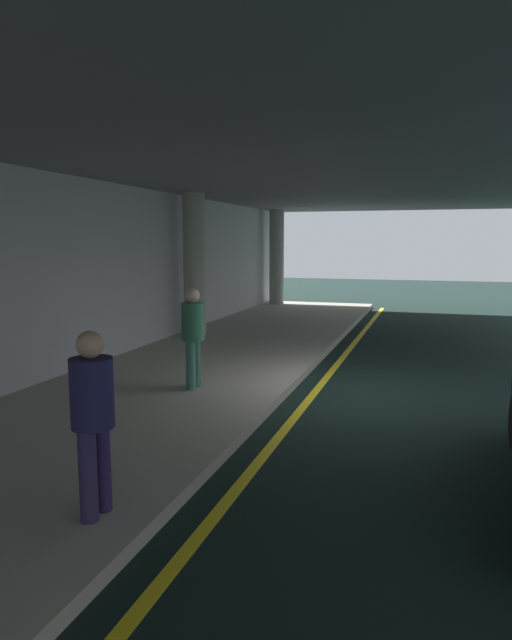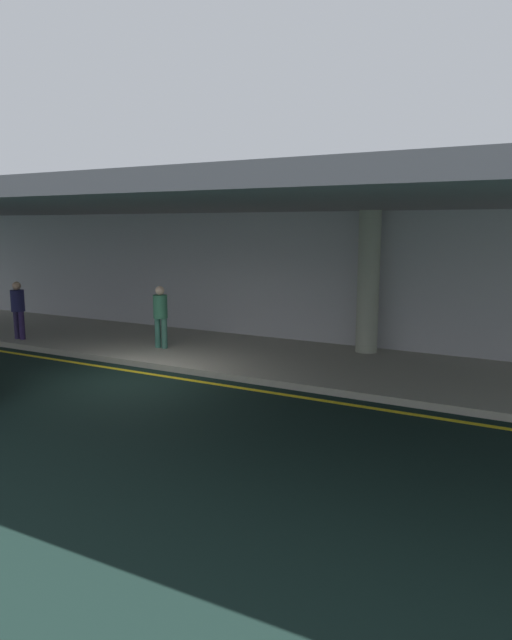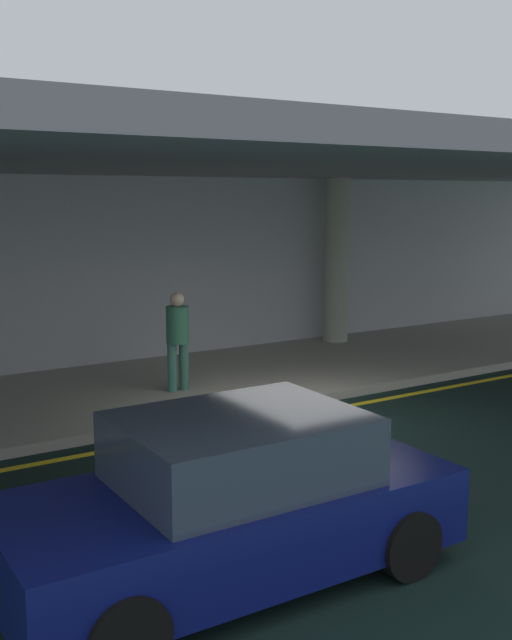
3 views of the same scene
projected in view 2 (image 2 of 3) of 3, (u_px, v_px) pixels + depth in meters
ground_plane at (130, 380)px, 12.51m from camera, size 60.00×60.00×0.00m
sidewalk at (206, 350)px, 15.20m from camera, size 26.00×4.20×0.15m
lane_stripe_yellow at (148, 374)px, 13.05m from camera, size 26.00×0.14×0.01m
support_column_far_left at (368, 282)px, 14.38m from camera, size 0.57×0.57×3.65m
ceiling_overhang at (193, 204)px, 14.12m from camera, size 28.00×13.20×0.30m
terminal_back_wall at (246, 277)px, 16.85m from camera, size 26.00×0.30×3.80m
traveler_with_luggage at (18, 306)px, 16.16m from camera, size 0.38×0.38×1.68m
person_waiting_for_ride at (160, 313)px, 14.98m from camera, size 0.38×0.38×1.68m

